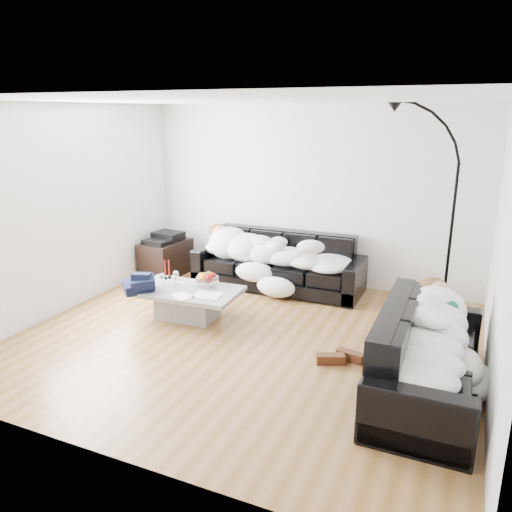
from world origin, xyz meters
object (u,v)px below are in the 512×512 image
at_px(candle_left, 165,270).
at_px(sofa_back, 278,261).
at_px(shoes, 340,357).
at_px(av_cabinet, 166,258).
at_px(wine_glass_a, 176,278).
at_px(stereo, 165,237).
at_px(sleeper_back, 277,247).
at_px(candle_right, 169,269).
at_px(fruit_bowl, 207,279).
at_px(sleeper_right, 431,330).
at_px(coffee_table, 187,303).
at_px(sofa_right, 429,353).
at_px(floor_lamp, 452,223).
at_px(wine_glass_c, 174,281).
at_px(wine_glass_b, 162,279).

bearing_deg(candle_left, sofa_back, 49.72).
bearing_deg(shoes, av_cabinet, 140.47).
bearing_deg(wine_glass_a, stereo, 128.53).
bearing_deg(sleeper_back, stereo, -177.81).
bearing_deg(candle_right, fruit_bowl, -3.79).
distance_m(sleeper_right, coffee_table, 3.01).
height_order(sofa_right, candle_left, sofa_right).
relative_size(sleeper_right, fruit_bowl, 5.99).
bearing_deg(sleeper_right, floor_lamp, -0.08).
relative_size(candle_left, shoes, 0.50).
bearing_deg(coffee_table, sofa_back, 67.34).
distance_m(sleeper_back, wine_glass_c, 1.67).
distance_m(coffee_table, wine_glass_c, 0.32).
relative_size(sleeper_right, shoes, 3.47).
bearing_deg(shoes, floor_lamp, 53.99).
bearing_deg(stereo, wine_glass_b, -51.32).
height_order(wine_glass_b, av_cabinet, wine_glass_b).
distance_m(wine_glass_a, wine_glass_b, 0.17).
distance_m(candle_left, av_cabinet, 1.41).
bearing_deg(candle_left, sofa_right, -14.23).
xyz_separation_m(candle_right, av_cabinet, (-0.80, 1.10, -0.23)).
height_order(sofa_back, candle_left, sofa_back).
height_order(wine_glass_a, candle_right, candle_right).
relative_size(sofa_back, candle_right, 10.01).
bearing_deg(floor_lamp, shoes, -123.05).
bearing_deg(coffee_table, av_cabinet, 131.84).
relative_size(wine_glass_a, wine_glass_b, 1.14).
bearing_deg(candle_right, candle_left, -120.98).
bearing_deg(sleeper_right, sofa_back, 47.04).
xyz_separation_m(sleeper_right, wine_glass_c, (-3.07, 0.61, -0.16)).
distance_m(candle_right, shoes, 2.59).
height_order(shoes, stereo, stereo).
bearing_deg(wine_glass_c, sofa_right, -11.22).
xyz_separation_m(wine_glass_a, stereo, (-1.02, 1.28, 0.13)).
xyz_separation_m(sofa_back, sleeper_right, (2.28, -2.13, 0.23)).
height_order(av_cabinet, floor_lamp, floor_lamp).
bearing_deg(shoes, stereo, 140.47).
bearing_deg(sleeper_back, wine_glass_c, -118.03).
distance_m(sleeper_right, wine_glass_a, 3.20).
relative_size(fruit_bowl, candle_left, 1.15).
distance_m(wine_glass_b, candle_right, 0.29).
relative_size(wine_glass_b, shoes, 0.33).
distance_m(sofa_right, wine_glass_a, 3.20).
bearing_deg(sleeper_right, candle_left, 75.77).
relative_size(candle_right, floor_lamp, 0.10).
distance_m(sleeper_back, fruit_bowl, 1.31).
bearing_deg(sofa_back, sleeper_back, -90.00).
distance_m(coffee_table, fruit_bowl, 0.40).
height_order(fruit_bowl, candle_right, candle_right).
bearing_deg(floor_lamp, av_cabinet, 173.76).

